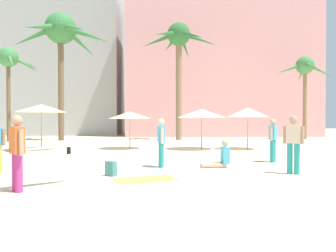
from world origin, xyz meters
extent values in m
plane|color=beige|center=(0.00, 0.00, 0.00)|extent=(120.00, 120.00, 0.00)
cube|color=pink|center=(6.68, 28.97, 6.99)|extent=(19.75, 8.63, 13.98)
cube|color=#A8A8A3|center=(-12.19, 33.02, 14.16)|extent=(15.51, 10.52, 28.33)
cylinder|color=#896B4C|center=(1.81, 20.22, 4.41)|extent=(0.50, 0.50, 8.82)
sphere|color=#2D6B33|center=(1.81, 20.22, 8.82)|extent=(1.92, 1.92, 1.92)
cone|color=#2D6B33|center=(3.62, 20.37, 8.41)|extent=(2.82, 0.65, 1.22)
cone|color=#2D6B33|center=(2.44, 21.77, 8.10)|extent=(1.39, 2.58, 1.79)
cone|color=#2D6B33|center=(1.19, 21.94, 8.45)|extent=(1.34, 2.78, 1.14)
cone|color=#2D6B33|center=(0.03, 20.35, 8.30)|extent=(2.78, 0.62, 1.42)
cone|color=#2D6B33|center=(0.68, 18.77, 8.47)|extent=(2.06, 2.48, 1.10)
cone|color=#2D6B33|center=(2.74, 18.68, 8.35)|extent=(1.80, 2.59, 1.33)
cylinder|color=#896B4C|center=(12.77, 20.90, 3.20)|extent=(0.34, 0.34, 6.40)
sphere|color=#428447|center=(12.77, 20.90, 6.40)|extent=(1.55, 1.55, 1.55)
cone|color=#428447|center=(14.18, 20.86, 5.87)|extent=(2.22, 0.40, 1.37)
cone|color=#428447|center=(13.01, 22.26, 5.81)|extent=(0.72, 2.19, 1.48)
cone|color=#428447|center=(11.30, 20.69, 6.02)|extent=(2.33, 0.66, 1.08)
cone|color=#428447|center=(12.61, 19.40, 6.09)|extent=(0.58, 2.35, 0.95)
cylinder|color=brown|center=(-11.42, 18.40, 3.25)|extent=(0.29, 0.29, 6.49)
sphere|color=#428447|center=(-11.42, 18.40, 6.49)|extent=(1.53, 1.53, 1.53)
cone|color=#428447|center=(-10.14, 18.60, 5.94)|extent=(2.03, 0.65, 1.39)
cone|color=#428447|center=(-10.58, 19.53, 6.22)|extent=(1.56, 1.92, 0.88)
cone|color=#428447|center=(-12.02, 19.58, 5.99)|extent=(1.22, 1.97, 1.31)
cone|color=#428447|center=(-10.70, 17.32, 5.95)|extent=(1.40, 1.85, 1.38)
cylinder|color=brown|center=(-7.79, 19.64, 4.54)|extent=(0.45, 0.45, 9.07)
sphere|color=#387A3D|center=(-7.79, 19.64, 9.07)|extent=(2.49, 2.49, 2.49)
cone|color=#387A3D|center=(-5.56, 19.88, 8.58)|extent=(3.45, 0.92, 1.50)
cone|color=#387A3D|center=(-6.59, 21.38, 8.27)|extent=(2.30, 2.99, 2.09)
cone|color=#387A3D|center=(-8.57, 21.66, 8.37)|extent=(1.70, 3.30, 1.90)
cone|color=#387A3D|center=(-9.95, 19.49, 8.35)|extent=(3.34, 0.77, 1.94)
cone|color=#387A3D|center=(-8.65, 17.55, 8.58)|extent=(1.80, 3.36, 1.50)
cone|color=#387A3D|center=(-6.33, 17.92, 8.61)|extent=(2.64, 2.96, 1.44)
cylinder|color=gray|center=(-6.24, 11.24, 1.25)|extent=(0.06, 0.06, 2.50)
cone|color=beige|center=(-6.24, 11.24, 2.28)|extent=(2.73, 2.73, 0.44)
cylinder|color=gray|center=(2.58, 11.32, 1.12)|extent=(0.06, 0.06, 2.25)
cone|color=white|center=(2.58, 11.32, 2.00)|extent=(2.71, 2.71, 0.48)
cylinder|color=gray|center=(5.18, 11.34, 1.17)|extent=(0.06, 0.06, 2.33)
cone|color=beige|center=(5.18, 11.34, 2.06)|extent=(2.35, 2.35, 0.54)
cylinder|color=gray|center=(-1.44, 11.77, 1.06)|extent=(0.06, 0.06, 2.12)
cone|color=beige|center=(-1.44, 11.77, 1.91)|extent=(2.45, 2.45, 0.42)
cube|color=#F4CC4C|center=(-0.09, 2.19, 0.01)|extent=(1.86, 1.40, 0.01)
cube|color=teal|center=(-1.11, 2.76, 0.21)|extent=(0.35, 0.31, 0.42)
cube|color=#326764|center=(-1.04, 2.86, 0.13)|extent=(0.21, 0.16, 0.18)
cylinder|color=#B7337F|center=(-2.79, 0.70, 0.42)|extent=(0.23, 0.23, 0.84)
cylinder|color=#B7337F|center=(-2.93, 0.85, 0.42)|extent=(0.23, 0.23, 0.84)
cube|color=orange|center=(-2.86, 0.78, 1.14)|extent=(0.43, 0.44, 0.60)
sphere|color=tan|center=(-2.86, 0.78, 1.58)|extent=(0.34, 0.34, 0.24)
cylinder|color=tan|center=(-2.69, 0.59, 1.11)|extent=(0.14, 0.14, 0.57)
cylinder|color=tan|center=(-3.03, 0.96, 1.11)|extent=(0.14, 0.14, 0.57)
ellipsoid|color=white|center=(-2.86, 1.08, 0.90)|extent=(2.34, 1.79, 0.14)
ellipsoid|color=#B7953E|center=(-2.86, 1.08, 0.90)|extent=(2.36, 1.82, 0.12)
cube|color=black|center=(-1.99, 1.70, 0.83)|extent=(0.10, 0.08, 0.18)
cylinder|color=#936B51|center=(-4.42, 3.35, 1.08)|extent=(0.11, 0.11, 0.50)
cylinder|color=teal|center=(4.54, 5.61, 0.43)|extent=(0.22, 0.22, 0.86)
cylinder|color=teal|center=(4.66, 5.77, 0.43)|extent=(0.22, 0.22, 0.86)
cube|color=#4CB2DB|center=(4.60, 5.69, 1.13)|extent=(0.41, 0.45, 0.54)
sphere|color=#D1A889|center=(4.60, 5.69, 1.53)|extent=(0.33, 0.33, 0.24)
cylinder|color=#D1A889|center=(4.45, 5.49, 1.09)|extent=(0.14, 0.14, 0.51)
cylinder|color=#D1A889|center=(4.74, 5.90, 1.09)|extent=(0.14, 0.14, 0.51)
cylinder|color=teal|center=(0.32, 4.56, 0.42)|extent=(0.18, 0.18, 0.84)
cylinder|color=teal|center=(0.34, 4.36, 0.42)|extent=(0.18, 0.18, 0.84)
cube|color=#4CB2DB|center=(0.33, 4.46, 1.12)|extent=(0.26, 0.42, 0.56)
sphere|color=beige|center=(0.33, 4.46, 1.54)|extent=(0.27, 0.27, 0.24)
cylinder|color=beige|center=(0.30, 4.71, 1.08)|extent=(0.11, 0.11, 0.53)
cylinder|color=beige|center=(0.36, 4.21, 1.08)|extent=(0.11, 0.11, 0.53)
cylinder|color=teal|center=(4.33, 2.92, 0.46)|extent=(0.22, 0.22, 0.91)
cylinder|color=teal|center=(4.16, 3.02, 0.46)|extent=(0.22, 0.22, 0.91)
cube|color=beige|center=(4.24, 2.97, 1.19)|extent=(0.46, 0.39, 0.56)
sphere|color=tan|center=(4.24, 2.97, 1.61)|extent=(0.33, 0.33, 0.24)
cylinder|color=tan|center=(4.46, 2.84, 1.16)|extent=(0.14, 0.14, 0.53)
cylinder|color=tan|center=(4.03, 3.10, 1.16)|extent=(0.14, 0.14, 0.53)
cylinder|color=#D1A889|center=(2.10, 4.28, 0.08)|extent=(0.84, 0.22, 0.16)
cylinder|color=#D1A889|center=(2.09, 4.48, 0.08)|extent=(0.84, 0.22, 0.16)
cube|color=#4CB2DB|center=(2.51, 4.41, 0.41)|extent=(0.25, 0.42, 0.58)
sphere|color=#D1A889|center=(2.51, 4.41, 0.84)|extent=(0.26, 0.26, 0.24)
camera|label=1|loc=(0.33, -6.30, 1.57)|focal=33.95mm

